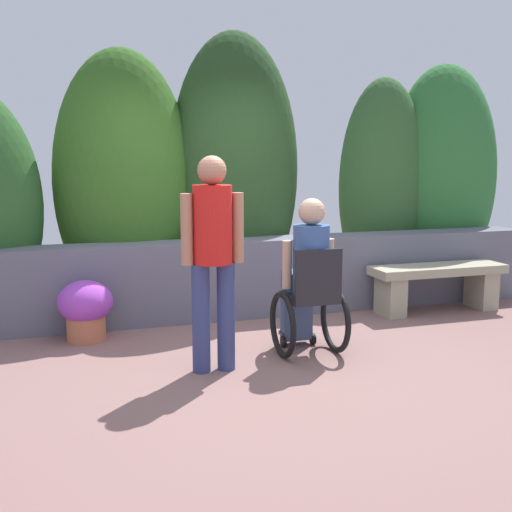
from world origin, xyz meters
name	(u,v)px	position (x,y,z in m)	size (l,w,h in m)	color
ground_plane	(255,362)	(0.00, 0.00, 0.00)	(10.91, 10.91, 0.00)	#805D59
stone_retaining_wall	(212,279)	(0.00, 1.48, 0.40)	(7.32, 0.42, 0.81)	slate
hedge_backdrop	(217,184)	(0.21, 2.09, 1.36)	(7.72, 1.24, 3.01)	#154C13
stone_bench	(438,281)	(2.37, 1.00, 0.33)	(1.49, 0.42, 0.51)	#9C987E
person_in_wheelchair	(308,282)	(0.50, 0.09, 0.62)	(0.53, 0.66, 1.33)	black
person_standing_companion	(213,249)	(-0.37, -0.09, 0.97)	(0.49, 0.30, 1.67)	navy
flower_pot_terracotta_by_wall	(85,308)	(-1.29, 1.05, 0.30)	(0.50, 0.50, 0.55)	#BB6A47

